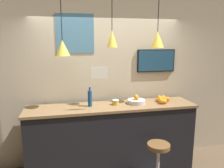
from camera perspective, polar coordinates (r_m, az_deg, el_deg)
name	(u,v)px	position (r m, az deg, el deg)	size (l,w,h in m)	color
back_wall	(107,80)	(3.81, -1.29, 0.95)	(8.00, 0.06, 2.90)	beige
service_counter	(112,138)	(3.70, 0.00, -13.89)	(2.71, 0.59, 1.11)	black
bar_stool	(158,159)	(3.46, 11.92, -18.70)	(0.42, 0.42, 0.66)	#B7B7BC
fruit_bowl	(136,101)	(3.62, 6.38, -4.36)	(0.30, 0.30, 0.15)	beige
orange_pile	(162,100)	(3.80, 12.94, -3.98)	(0.25, 0.31, 0.09)	orange
juice_bottle	(90,98)	(3.44, -5.79, -3.72)	(0.07, 0.07, 0.31)	navy
spread_jar	(116,102)	(3.53, 0.94, -4.80)	(0.10, 0.10, 0.08)	gold
pendant_lamp_left	(63,48)	(3.28, -12.80, 9.19)	(0.21, 0.21, 0.89)	black
pendant_lamp_middle	(112,39)	(3.35, 0.00, 11.71)	(0.17, 0.17, 0.77)	black
pendant_lamp_right	(157,40)	(3.58, 11.78, 11.30)	(0.21, 0.21, 0.78)	black
mounted_tv	(156,61)	(3.98, 11.44, 6.00)	(0.69, 0.04, 0.39)	black
hanging_menu_board	(99,73)	(3.13, -3.31, 2.95)	(0.24, 0.01, 0.17)	white
wall_poster	(75,34)	(3.65, -9.61, 12.83)	(0.61, 0.01, 0.63)	teal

